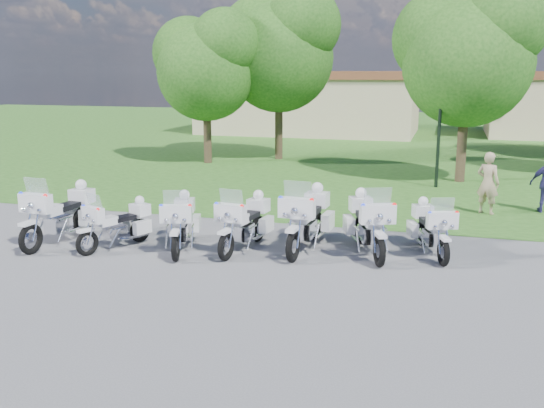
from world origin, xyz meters
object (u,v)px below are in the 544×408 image
(motorcycle_0, at_px, (61,213))
(motorcycle_4, at_px, (307,218))
(motorcycle_1, at_px, (118,223))
(motorcycle_2, at_px, (181,222))
(motorcycle_3, at_px, (245,222))
(lamp_post, at_px, (441,94))
(motorcycle_5, at_px, (368,223))
(motorcycle_6, at_px, (431,228))
(bystander_a, at_px, (488,183))

(motorcycle_0, height_order, motorcycle_4, motorcycle_4)
(motorcycle_1, bearing_deg, motorcycle_2, -144.76)
(motorcycle_3, relative_size, motorcycle_4, 0.88)
(motorcycle_3, relative_size, lamp_post, 0.53)
(motorcycle_1, bearing_deg, motorcycle_5, -144.33)
(motorcycle_1, bearing_deg, lamp_post, -101.76)
(motorcycle_1, relative_size, motorcycle_2, 0.87)
(motorcycle_1, relative_size, motorcycle_5, 0.82)
(motorcycle_1, relative_size, motorcycle_6, 0.94)
(motorcycle_5, distance_m, lamp_post, 9.26)
(motorcycle_3, height_order, lamp_post, lamp_post)
(motorcycle_4, bearing_deg, lamp_post, -103.61)
(motorcycle_1, xyz_separation_m, motorcycle_4, (4.34, 1.16, 0.16))
(motorcycle_5, xyz_separation_m, bystander_a, (2.84, 4.89, 0.21))
(motorcycle_1, xyz_separation_m, bystander_a, (8.60, 6.15, 0.33))
(motorcycle_0, height_order, motorcycle_2, motorcycle_0)
(motorcycle_2, relative_size, lamp_post, 0.51)
(motorcycle_2, bearing_deg, motorcycle_3, 178.95)
(motorcycle_4, bearing_deg, motorcycle_1, 18.41)
(motorcycle_2, relative_size, motorcycle_4, 0.86)
(motorcycle_1, distance_m, motorcycle_2, 1.52)
(motorcycle_3, distance_m, bystander_a, 7.83)
(motorcycle_1, xyz_separation_m, motorcycle_6, (7.16, 1.58, 0.03))
(motorcycle_0, relative_size, motorcycle_6, 1.24)
(motorcycle_5, bearing_deg, motorcycle_0, -11.77)
(motorcycle_0, xyz_separation_m, bystander_a, (10.17, 6.13, 0.19))
(motorcycle_0, relative_size, motorcycle_1, 1.32)
(motorcycle_2, bearing_deg, motorcycle_0, -11.69)
(motorcycle_0, distance_m, lamp_post, 13.48)
(motorcycle_1, bearing_deg, motorcycle_3, -142.65)
(motorcycle_2, bearing_deg, bystander_a, -157.77)
(motorcycle_0, xyz_separation_m, motorcycle_4, (5.92, 1.14, 0.01))
(motorcycle_2, relative_size, motorcycle_3, 0.97)
(bystander_a, bearing_deg, motorcycle_5, 86.20)
(motorcycle_3, relative_size, bystander_a, 1.28)
(motorcycle_6, distance_m, bystander_a, 4.80)
(motorcycle_1, bearing_deg, motorcycle_4, -141.63)
(motorcycle_0, relative_size, bystander_a, 1.42)
(motorcycle_3, bearing_deg, motorcycle_6, -161.42)
(motorcycle_5, relative_size, lamp_post, 0.54)
(motorcycle_0, height_order, motorcycle_3, motorcycle_0)
(motorcycle_4, xyz_separation_m, motorcycle_5, (1.41, 0.09, -0.04))
(lamp_post, bearing_deg, motorcycle_2, -119.81)
(motorcycle_5, bearing_deg, motorcycle_4, -17.62)
(motorcycle_2, distance_m, lamp_post, 11.52)
(motorcycle_2, height_order, motorcycle_4, motorcycle_4)
(motorcycle_6, height_order, lamp_post, lamp_post)
(motorcycle_0, bearing_deg, motorcycle_6, -165.59)
(lamp_post, relative_size, bystander_a, 2.43)
(motorcycle_0, distance_m, motorcycle_1, 1.58)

